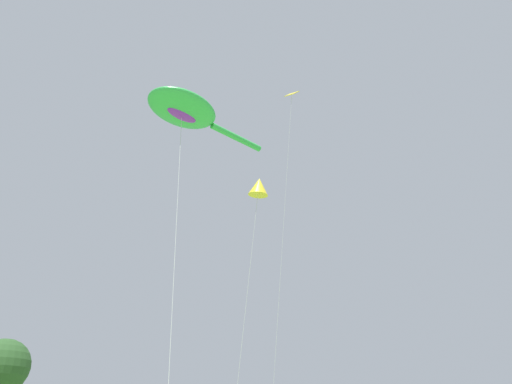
# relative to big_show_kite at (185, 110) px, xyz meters

# --- Properties ---
(big_show_kite) EXTENTS (9.07, 6.59, 19.77)m
(big_show_kite) POSITION_rel_big_show_kite_xyz_m (0.00, 0.00, 0.00)
(big_show_kite) COLOR green
(big_show_kite) RESTS_ON ground
(small_kite_diamond_red) EXTENTS (1.62, 1.23, 12.12)m
(small_kite_diamond_red) POSITION_rel_big_show_kite_xyz_m (2.01, -5.38, -7.57)
(small_kite_diamond_red) COLOR yellow
(small_kite_diamond_red) RESTS_ON ground
(small_kite_box_yellow) EXTENTS (1.82, 1.74, 21.63)m
(small_kite_box_yellow) POSITION_rel_big_show_kite_xyz_m (6.09, -3.51, 0.30)
(small_kite_box_yellow) COLOR yellow
(small_kite_box_yellow) RESTS_ON ground
(tree_broad_distant) EXTENTS (7.29, 7.29, 11.16)m
(tree_broad_distant) POSITION_rel_big_show_kite_xyz_m (-1.18, 47.96, -11.67)
(tree_broad_distant) COLOR #513823
(tree_broad_distant) RESTS_ON ground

